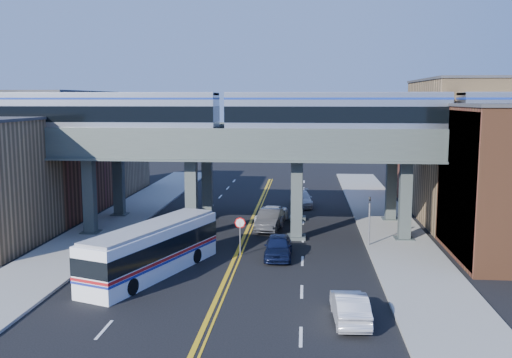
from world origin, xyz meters
TOP-DOWN VIEW (x-y plane):
  - ground at (0.00, 0.00)m, footprint 120.00×120.00m
  - sidewalk_west at (-11.50, 10.00)m, footprint 5.00×70.00m
  - sidewalk_east at (11.50, 10.00)m, footprint 5.00×70.00m
  - building_west_b at (-18.50, 16.00)m, footprint 8.00×14.00m
  - building_west_c at (-18.50, 29.00)m, footprint 8.00×10.00m
  - building_east_b at (18.50, 16.00)m, footprint 8.00×14.00m
  - building_east_c at (18.50, 29.00)m, footprint 8.00×10.00m
  - mural_panel at (14.55, 4.00)m, footprint 0.10×9.50m
  - elevated_viaduct_near at (0.00, 8.00)m, footprint 52.00×3.60m
  - elevated_viaduct_far at (0.00, 15.00)m, footprint 52.00×3.60m
  - transit_train at (6.78, 8.00)m, footprint 49.61×3.11m
  - stop_sign at (0.30, 3.00)m, footprint 0.76×0.09m
  - traffic_signal at (9.20, 6.00)m, footprint 0.15×0.18m
  - transit_bus at (-4.47, -1.56)m, footprint 6.20×11.38m
  - car_lane_a at (2.89, 2.68)m, footprint 1.82×4.45m
  - car_lane_b at (1.80, 10.86)m, footprint 2.23×5.07m
  - car_lane_c at (1.80, 13.14)m, footprint 2.77×5.24m
  - car_lane_d at (4.27, 21.33)m, footprint 2.36×5.10m
  - car_parked_curb at (6.79, -8.00)m, footprint 1.75×4.44m

SIDE VIEW (x-z plane):
  - ground at x=0.00m, z-range 0.00..0.00m
  - sidewalk_west at x=-11.50m, z-range 0.00..0.16m
  - sidewalk_east at x=11.50m, z-range 0.00..0.16m
  - car_lane_c at x=1.80m, z-range 0.00..1.40m
  - car_parked_curb at x=6.79m, z-range 0.00..1.44m
  - car_lane_d at x=4.27m, z-range 0.00..1.44m
  - car_lane_a at x=2.89m, z-range 0.00..1.51m
  - car_lane_b at x=1.80m, z-range 0.00..1.62m
  - transit_bus at x=-4.47m, z-range 0.04..2.93m
  - stop_sign at x=0.30m, z-range 0.44..3.07m
  - traffic_signal at x=9.20m, z-range 0.25..4.35m
  - building_west_c at x=-18.50m, z-range 0.00..8.00m
  - building_east_c at x=18.50m, z-range 0.00..9.00m
  - mural_panel at x=14.55m, z-range 0.00..9.50m
  - building_west_b at x=-18.50m, z-range 0.00..11.00m
  - building_east_b at x=18.50m, z-range 0.00..12.00m
  - elevated_viaduct_near at x=0.00m, z-range 2.77..10.17m
  - elevated_viaduct_far at x=0.00m, z-range 2.77..10.17m
  - transit_train at x=6.78m, z-range 7.55..11.18m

